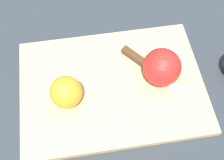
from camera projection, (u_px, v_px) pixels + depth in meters
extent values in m
plane|color=#282D33|center=(112.00, 88.00, 0.71)|extent=(4.00, 4.00, 0.00)
cube|color=tan|center=(112.00, 86.00, 0.70)|extent=(0.42, 0.31, 0.01)
sphere|color=gold|center=(66.00, 92.00, 0.65)|extent=(0.07, 0.07, 0.07)
cylinder|color=#EFE5C6|center=(64.00, 94.00, 0.64)|extent=(0.05, 0.05, 0.06)
sphere|color=red|center=(162.00, 67.00, 0.67)|extent=(0.08, 0.08, 0.08)
cylinder|color=#EFE5C6|center=(161.00, 70.00, 0.66)|extent=(0.07, 0.04, 0.08)
cube|color=silver|center=(165.00, 80.00, 0.70)|extent=(0.07, 0.08, 0.00)
cube|color=#472D19|center=(136.00, 58.00, 0.72)|extent=(0.06, 0.07, 0.02)
cylinder|color=#EFE5C6|center=(167.00, 56.00, 0.73)|extent=(0.06, 0.06, 0.00)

